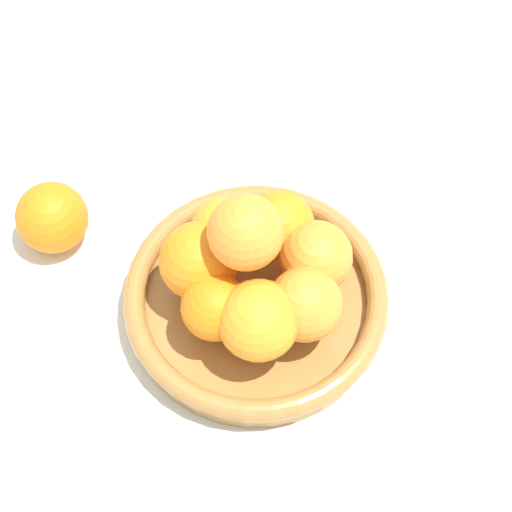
% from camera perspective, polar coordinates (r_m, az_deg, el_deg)
% --- Properties ---
extents(ground_plane, '(4.00, 4.00, 0.00)m').
position_cam_1_polar(ground_plane, '(0.89, 0.00, -3.62)').
color(ground_plane, silver).
extents(fruit_bowl, '(0.27, 0.27, 0.04)m').
position_cam_1_polar(fruit_bowl, '(0.87, 0.00, -2.94)').
color(fruit_bowl, '#A57238').
rests_on(fruit_bowl, ground_plane).
extents(orange_pile, '(0.18, 0.18, 0.13)m').
position_cam_1_polar(orange_pile, '(0.81, 0.01, -0.80)').
color(orange_pile, orange).
rests_on(orange_pile, fruit_bowl).
extents(stray_orange, '(0.08, 0.08, 0.08)m').
position_cam_1_polar(stray_orange, '(0.92, -13.44, 2.51)').
color(stray_orange, orange).
rests_on(stray_orange, ground_plane).
extents(drinking_glass, '(0.07, 0.07, 0.11)m').
position_cam_1_polar(drinking_glass, '(0.84, -16.72, -5.19)').
color(drinking_glass, white).
rests_on(drinking_glass, ground_plane).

